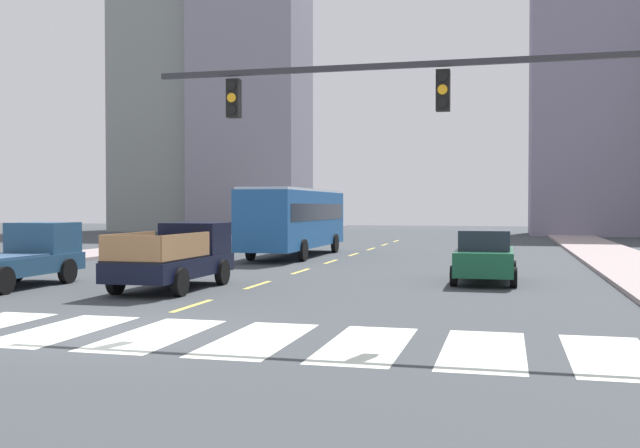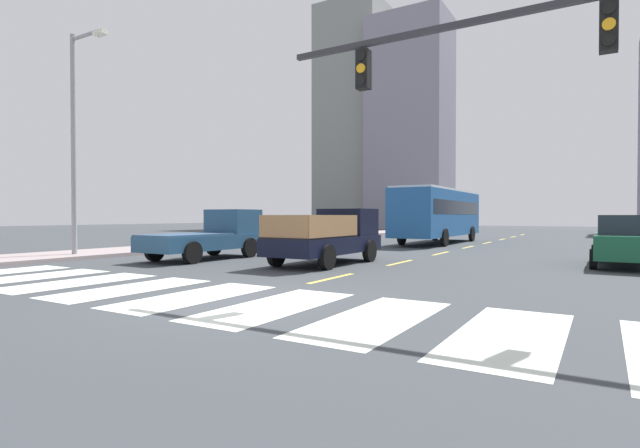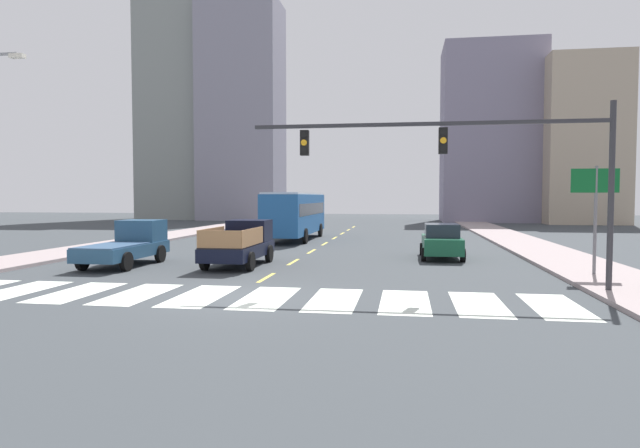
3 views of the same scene
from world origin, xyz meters
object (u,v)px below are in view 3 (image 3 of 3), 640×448
Objects in this scene: sedan_far at (441,241)px; traffic_signal_gantry at (484,158)px; pickup_stakebed at (242,244)px; pickup_dark at (129,244)px; city_bus at (295,212)px; direction_sign_green at (595,197)px.

traffic_signal_gantry reaches higher than sedan_far.
pickup_stakebed is at bearing 150.69° from traffic_signal_gantry.
city_bus is at bearing 71.86° from pickup_dark.
pickup_dark is 1.24× the size of direction_sign_green.
city_bus is at bearing 132.46° from direction_sign_green.
direction_sign_green is (5.22, -5.70, 2.17)m from sedan_far.
sedan_far is 1.05× the size of direction_sign_green.
pickup_dark is 19.37m from direction_sign_green.
direction_sign_green reaches higher than pickup_stakebed.
direction_sign_green is at bearing -47.00° from city_bus.
city_bus is at bearing 94.47° from pickup_stakebed.
pickup_stakebed is 0.46× the size of traffic_signal_gantry.
pickup_dark is 15.69m from city_bus.
sedan_far is at bearing 17.22° from pickup_dark.
direction_sign_green is at bearing -4.51° from pickup_stakebed.
sedan_far is 0.39× the size of traffic_signal_gantry.
direction_sign_green is (4.51, 3.64, -1.25)m from traffic_signal_gantry.
city_bus is 22.25m from traffic_signal_gantry.
pickup_stakebed is 14.25m from city_bus.
city_bus is 14.03m from sedan_far.
sedan_far is 9.98m from traffic_signal_gantry.
direction_sign_green is at bearing 38.89° from traffic_signal_gantry.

